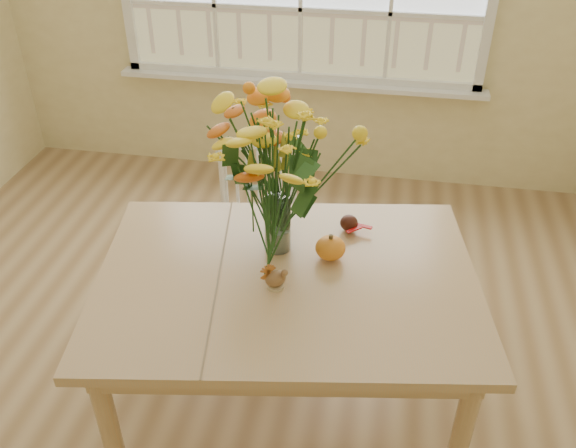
# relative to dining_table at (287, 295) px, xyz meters

# --- Properties ---
(floor) EXTENTS (4.00, 4.50, 0.01)m
(floor) POSITION_rel_dining_table_xyz_m (-0.29, -0.13, -0.66)
(floor) COLOR #946F47
(floor) RESTS_ON ground
(dining_table) EXTENTS (1.54, 1.21, 0.75)m
(dining_table) POSITION_rel_dining_table_xyz_m (0.00, 0.00, 0.00)
(dining_table) COLOR tan
(dining_table) RESTS_ON floor
(windsor_chair) EXTENTS (0.53, 0.52, 0.87)m
(windsor_chair) POSITION_rel_dining_table_xyz_m (-0.25, 0.73, -0.17)
(windsor_chair) COLOR white
(windsor_chair) RESTS_ON floor
(flower_vase) EXTENTS (0.48, 0.48, 0.57)m
(flower_vase) POSITION_rel_dining_table_xyz_m (-0.07, 0.17, 0.43)
(flower_vase) COLOR white
(flower_vase) RESTS_ON dining_table
(pumpkin) EXTENTS (0.12, 0.12, 0.09)m
(pumpkin) POSITION_rel_dining_table_xyz_m (0.14, 0.13, 0.14)
(pumpkin) COLOR orange
(pumpkin) RESTS_ON dining_table
(turkey_figurine) EXTENTS (0.10, 0.09, 0.10)m
(turkey_figurine) POSITION_rel_dining_table_xyz_m (-0.03, -0.07, 0.13)
(turkey_figurine) COLOR #CCB78C
(turkey_figurine) RESTS_ON dining_table
(dark_gourd) EXTENTS (0.13, 0.07, 0.07)m
(dark_gourd) POSITION_rel_dining_table_xyz_m (0.20, 0.33, 0.12)
(dark_gourd) COLOR #38160F
(dark_gourd) RESTS_ON dining_table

